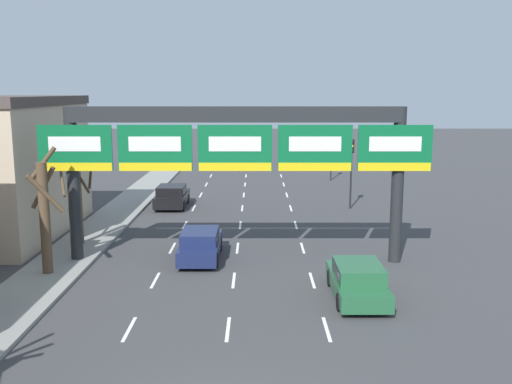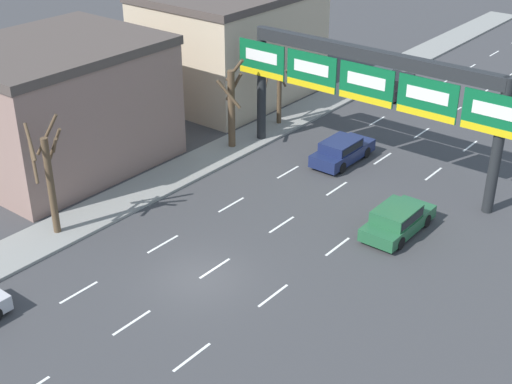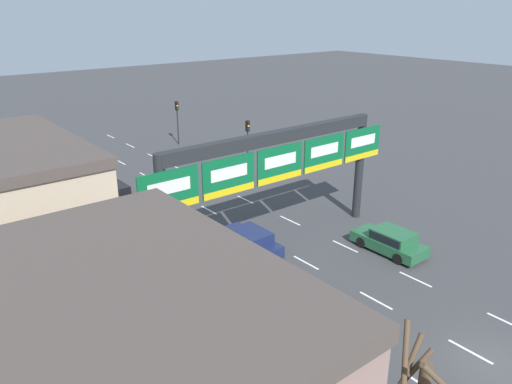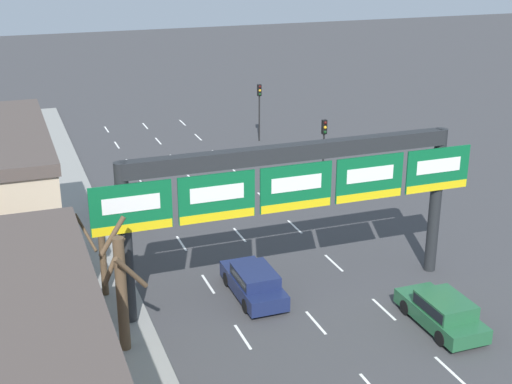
% 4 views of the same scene
% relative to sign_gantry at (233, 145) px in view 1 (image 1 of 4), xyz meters
% --- Properties ---
extents(lane_dashes, '(6.72, 67.00, 0.01)m').
position_rel_sign_gantry_xyz_m(lane_dashes, '(0.00, -0.15, -5.43)').
color(lane_dashes, white).
rests_on(lane_dashes, ground_plane).
extents(sign_gantry, '(17.58, 0.70, 7.17)m').
position_rel_sign_gantry_xyz_m(sign_gantry, '(0.00, 0.00, 0.00)').
color(sign_gantry, '#232628').
rests_on(sign_gantry, ground_plane).
extents(car_black, '(1.99, 4.31, 1.50)m').
position_rel_sign_gantry_xyz_m(car_black, '(-4.83, 12.79, -4.63)').
color(car_black, black).
rests_on(car_black, ground_plane).
extents(car_navy, '(1.83, 4.50, 1.43)m').
position_rel_sign_gantry_xyz_m(car_navy, '(-1.68, 0.44, -4.67)').
color(car_navy, '#19234C').
rests_on(car_navy, ground_plane).
extents(car_green, '(1.90, 4.47, 1.43)m').
position_rel_sign_gantry_xyz_m(car_green, '(4.82, -4.78, -4.67)').
color(car_green, '#235B38').
rests_on(car_green, ground_plane).
extents(traffic_light_near_gantry, '(0.30, 0.35, 4.54)m').
position_rel_sign_gantry_xyz_m(traffic_light_near_gantry, '(7.61, 24.65, -2.18)').
color(traffic_light_near_gantry, black).
rests_on(traffic_light_near_gantry, ground_plane).
extents(traffic_light_mid_block, '(0.30, 0.35, 4.68)m').
position_rel_sign_gantry_xyz_m(traffic_light_mid_block, '(7.32, 12.26, -2.09)').
color(traffic_light_mid_block, black).
rests_on(traffic_light_mid_block, ground_plane).
extents(tree_bare_second, '(1.75, 1.77, 5.39)m').
position_rel_sign_gantry_xyz_m(tree_bare_second, '(-8.01, -2.04, -2.60)').
color(tree_bare_second, brown).
rests_on(tree_bare_second, sidewalk_left).
extents(tree_bare_third, '(1.93, 1.90, 4.23)m').
position_rel_sign_gantry_xyz_m(tree_bare_third, '(-8.04, 2.70, -3.10)').
color(tree_bare_third, brown).
rests_on(tree_bare_third, sidewalk_left).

